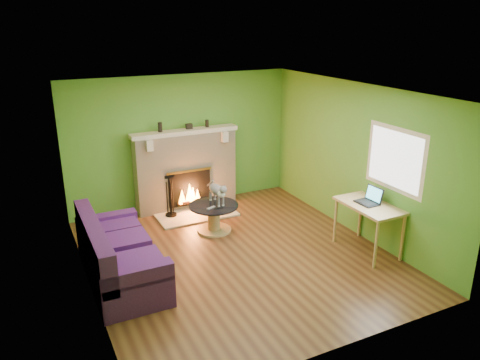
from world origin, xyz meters
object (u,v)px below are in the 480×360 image
object	(u,v)px
coffee_table	(214,216)
sofa	(117,257)
desk	(369,210)
cat	(217,192)

from	to	relation	value
coffee_table	sofa	bearing A→B (deg)	-154.56
sofa	desk	distance (m)	3.93
sofa	cat	distance (m)	2.21
desk	cat	xyz separation A→B (m)	(-1.84, 1.84, -0.01)
sofa	desk	xyz separation A→B (m)	(3.81, -0.90, 0.35)
coffee_table	cat	world-z (taller)	cat
desk	cat	distance (m)	2.60
cat	sofa	bearing A→B (deg)	-157.13
coffee_table	desk	xyz separation A→B (m)	(1.92, -1.79, 0.43)
desk	cat	bearing A→B (deg)	134.85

